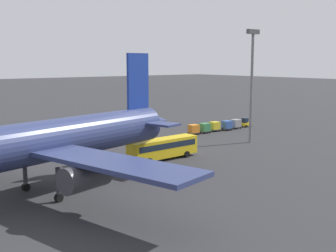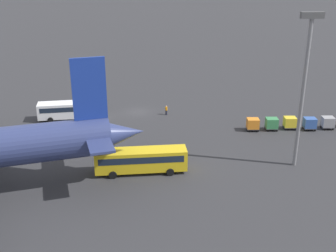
{
  "view_description": "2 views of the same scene",
  "coord_description": "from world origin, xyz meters",
  "px_view_note": "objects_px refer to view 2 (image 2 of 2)",
  "views": [
    {
      "loc": [
        37.21,
        73.53,
        14.75
      ],
      "look_at": [
        -3.75,
        21.11,
        4.55
      ],
      "focal_mm": 45.0,
      "sensor_mm": 36.0,
      "label": 1
    },
    {
      "loc": [
        -1.54,
        73.42,
        26.23
      ],
      "look_at": [
        -4.65,
        16.59,
        3.65
      ],
      "focal_mm": 45.0,
      "sensor_mm": 36.0,
      "label": 2
    }
  ],
  "objects_px": {
    "cargo_cart_green": "(272,123)",
    "cargo_cart_blue": "(310,123)",
    "cargo_cart_grey": "(328,122)",
    "cargo_cart_yellow": "(290,122)",
    "shuttle_bus_far": "(141,159)",
    "shuttle_bus_near": "(71,109)",
    "worker_person": "(166,110)",
    "cargo_cart_orange": "(253,124)"
  },
  "relations": [
    {
      "from": "shuttle_bus_near",
      "to": "cargo_cart_orange",
      "type": "relative_size",
      "value": 5.51
    },
    {
      "from": "cargo_cart_blue",
      "to": "cargo_cart_green",
      "type": "xyz_separation_m",
      "value": [
        6.28,
        -0.25,
        0.0
      ]
    },
    {
      "from": "cargo_cart_blue",
      "to": "cargo_cart_yellow",
      "type": "distance_m",
      "value": 3.19
    },
    {
      "from": "shuttle_bus_far",
      "to": "cargo_cart_orange",
      "type": "distance_m",
      "value": 22.73
    },
    {
      "from": "worker_person",
      "to": "cargo_cart_grey",
      "type": "bearing_deg",
      "value": 162.6
    },
    {
      "from": "shuttle_bus_far",
      "to": "cargo_cart_grey",
      "type": "distance_m",
      "value": 33.68
    },
    {
      "from": "cargo_cart_grey",
      "to": "cargo_cart_orange",
      "type": "xyz_separation_m",
      "value": [
        12.57,
        0.09,
        0.0
      ]
    },
    {
      "from": "shuttle_bus_near",
      "to": "cargo_cart_orange",
      "type": "distance_m",
      "value": 31.4
    },
    {
      "from": "worker_person",
      "to": "cargo_cart_blue",
      "type": "relative_size",
      "value": 0.84
    },
    {
      "from": "shuttle_bus_near",
      "to": "cargo_cart_blue",
      "type": "height_order",
      "value": "shuttle_bus_near"
    },
    {
      "from": "worker_person",
      "to": "cargo_cart_orange",
      "type": "xyz_separation_m",
      "value": [
        -13.76,
        8.34,
        0.32
      ]
    },
    {
      "from": "cargo_cart_blue",
      "to": "cargo_cart_orange",
      "type": "xyz_separation_m",
      "value": [
        9.43,
        -0.22,
        0.0
      ]
    },
    {
      "from": "shuttle_bus_far",
      "to": "cargo_cart_green",
      "type": "relative_size",
      "value": 5.82
    },
    {
      "from": "cargo_cart_blue",
      "to": "shuttle_bus_near",
      "type": "bearing_deg",
      "value": -10.37
    },
    {
      "from": "cargo_cart_grey",
      "to": "shuttle_bus_near",
      "type": "bearing_deg",
      "value": -9.24
    },
    {
      "from": "shuttle_bus_far",
      "to": "cargo_cart_yellow",
      "type": "xyz_separation_m",
      "value": [
        -24.48,
        -13.95,
        -0.74
      ]
    },
    {
      "from": "cargo_cart_blue",
      "to": "cargo_cart_green",
      "type": "height_order",
      "value": "same"
    },
    {
      "from": "cargo_cart_yellow",
      "to": "cargo_cart_green",
      "type": "bearing_deg",
      "value": 5.87
    },
    {
      "from": "shuttle_bus_near",
      "to": "shuttle_bus_far",
      "type": "xyz_separation_m",
      "value": [
        -12.38,
        20.7,
        0.08
      ]
    },
    {
      "from": "shuttle_bus_near",
      "to": "worker_person",
      "type": "relative_size",
      "value": 6.56
    },
    {
      "from": "worker_person",
      "to": "cargo_cart_yellow",
      "type": "bearing_deg",
      "value": 158.28
    },
    {
      "from": "shuttle_bus_near",
      "to": "worker_person",
      "type": "height_order",
      "value": "shuttle_bus_near"
    },
    {
      "from": "cargo_cart_orange",
      "to": "cargo_cart_yellow",
      "type": "bearing_deg",
      "value": -176.78
    },
    {
      "from": "cargo_cart_grey",
      "to": "cargo_cart_blue",
      "type": "height_order",
      "value": "same"
    },
    {
      "from": "shuttle_bus_near",
      "to": "cargo_cart_green",
      "type": "relative_size",
      "value": 5.51
    },
    {
      "from": "cargo_cart_blue",
      "to": "cargo_cart_grey",
      "type": "bearing_deg",
      "value": -174.53
    },
    {
      "from": "worker_person",
      "to": "cargo_cart_orange",
      "type": "relative_size",
      "value": 0.84
    },
    {
      "from": "cargo_cart_orange",
      "to": "worker_person",
      "type": "bearing_deg",
      "value": -31.21
    },
    {
      "from": "cargo_cart_grey",
      "to": "cargo_cart_yellow",
      "type": "relative_size",
      "value": 1.0
    },
    {
      "from": "shuttle_bus_near",
      "to": "cargo_cart_grey",
      "type": "height_order",
      "value": "shuttle_bus_near"
    },
    {
      "from": "cargo_cart_yellow",
      "to": "cargo_cart_green",
      "type": "relative_size",
      "value": 1.0
    },
    {
      "from": "shuttle_bus_near",
      "to": "cargo_cart_blue",
      "type": "distance_m",
      "value": 40.68
    },
    {
      "from": "shuttle_bus_near",
      "to": "cargo_cart_yellow",
      "type": "distance_m",
      "value": 37.48
    },
    {
      "from": "worker_person",
      "to": "cargo_cart_green",
      "type": "height_order",
      "value": "cargo_cart_green"
    },
    {
      "from": "cargo_cart_yellow",
      "to": "cargo_cart_orange",
      "type": "bearing_deg",
      "value": 3.22
    },
    {
      "from": "cargo_cart_green",
      "to": "cargo_cart_orange",
      "type": "bearing_deg",
      "value": 0.56
    },
    {
      "from": "shuttle_bus_near",
      "to": "shuttle_bus_far",
      "type": "distance_m",
      "value": 24.12
    },
    {
      "from": "cargo_cart_yellow",
      "to": "cargo_cart_green",
      "type": "distance_m",
      "value": 3.16
    },
    {
      "from": "cargo_cart_green",
      "to": "cargo_cart_orange",
      "type": "xyz_separation_m",
      "value": [
        3.14,
        0.03,
        0.0
      ]
    },
    {
      "from": "cargo_cart_yellow",
      "to": "shuttle_bus_near",
      "type": "bearing_deg",
      "value": -10.37
    },
    {
      "from": "shuttle_bus_far",
      "to": "cargo_cart_yellow",
      "type": "height_order",
      "value": "shuttle_bus_far"
    },
    {
      "from": "cargo_cart_green",
      "to": "cargo_cart_blue",
      "type": "bearing_deg",
      "value": 177.76
    }
  ]
}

